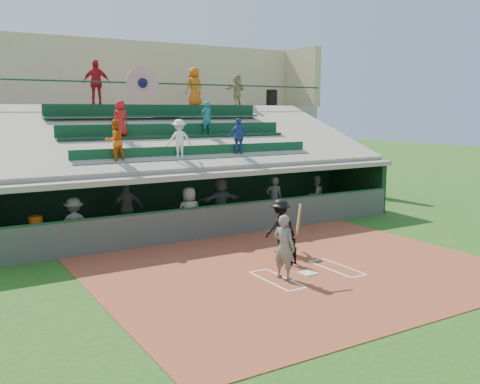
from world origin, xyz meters
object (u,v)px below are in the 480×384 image
white_table (34,241)px  water_cooler (36,223)px  home_plate (308,273)px  catcher (290,248)px  trash_bin (272,98)px  batter_at_plate (284,246)px

white_table → water_cooler: bearing=-17.1°
home_plate → catcher: bearing=86.2°
catcher → water_cooler: size_ratio=2.47×
catcher → trash_bin: bearing=-143.0°
home_plate → batter_at_plate: bearing=-179.2°
catcher → trash_bin: size_ratio=1.16×
home_plate → white_table: white_table is taller
trash_bin → white_table: bearing=-153.7°
batter_at_plate → catcher: bearing=46.9°
white_table → water_cooler: (0.08, -0.03, 0.56)m
home_plate → catcher: size_ratio=0.42×
batter_at_plate → trash_bin: trash_bin is taller
home_plate → water_cooler: water_cooler is taller
batter_at_plate → white_table: batter_at_plate is taller
home_plate → white_table: 8.53m
home_plate → catcher: catcher is taller
batter_at_plate → white_table: size_ratio=2.40×
catcher → white_table: catcher is taller
white_table → trash_bin: (13.47, 6.66, 4.64)m
white_table → trash_bin: 15.72m
batter_at_plate → water_cooler: 7.92m
batter_at_plate → white_table: bearing=129.9°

